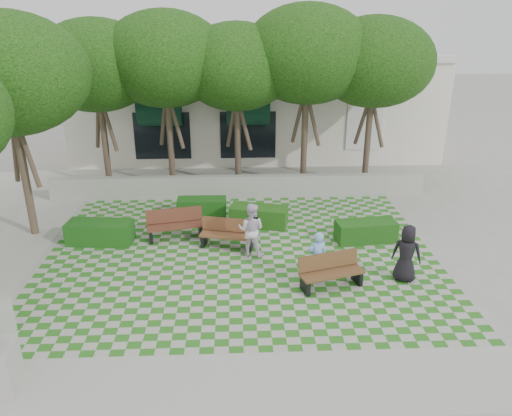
{
  "coord_description": "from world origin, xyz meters",
  "views": [
    {
      "loc": [
        -0.12,
        -12.81,
        7.18
      ],
      "look_at": [
        0.5,
        1.5,
        1.4
      ],
      "focal_mm": 35.0,
      "sensor_mm": 36.0,
      "label": 1
    }
  ],
  "objects_px": {
    "hedge_west": "(100,232)",
    "person_blue": "(317,257)",
    "hedge_midleft": "(202,207)",
    "person_white": "(251,230)",
    "hedge_east": "(366,231)",
    "person_dark": "(406,253)",
    "bench_mid": "(228,234)",
    "bench_west": "(175,225)",
    "hedge_midright": "(259,216)",
    "bench_east": "(331,272)"
  },
  "relations": [
    {
      "from": "bench_east",
      "to": "hedge_midleft",
      "type": "relative_size",
      "value": 1.05
    },
    {
      "from": "hedge_east",
      "to": "hedge_midright",
      "type": "height_order",
      "value": "hedge_midright"
    },
    {
      "from": "person_white",
      "to": "hedge_west",
      "type": "bearing_deg",
      "value": 4.14
    },
    {
      "from": "bench_west",
      "to": "hedge_east",
      "type": "distance_m",
      "value": 6.3
    },
    {
      "from": "bench_east",
      "to": "person_dark",
      "type": "relative_size",
      "value": 1.12
    },
    {
      "from": "hedge_midright",
      "to": "hedge_west",
      "type": "distance_m",
      "value": 5.37
    },
    {
      "from": "bench_mid",
      "to": "person_blue",
      "type": "relative_size",
      "value": 1.19
    },
    {
      "from": "bench_west",
      "to": "person_blue",
      "type": "relative_size",
      "value": 1.27
    },
    {
      "from": "hedge_midleft",
      "to": "person_dark",
      "type": "distance_m",
      "value": 7.85
    },
    {
      "from": "bench_west",
      "to": "hedge_midright",
      "type": "bearing_deg",
      "value": 5.83
    },
    {
      "from": "hedge_east",
      "to": "person_dark",
      "type": "relative_size",
      "value": 1.17
    },
    {
      "from": "hedge_midleft",
      "to": "person_blue",
      "type": "bearing_deg",
      "value": -55.5
    },
    {
      "from": "hedge_midleft",
      "to": "person_white",
      "type": "distance_m",
      "value": 3.78
    },
    {
      "from": "bench_east",
      "to": "hedge_midleft",
      "type": "bearing_deg",
      "value": 109.23
    },
    {
      "from": "hedge_midright",
      "to": "person_dark",
      "type": "height_order",
      "value": "person_dark"
    },
    {
      "from": "hedge_midleft",
      "to": "person_white",
      "type": "relative_size",
      "value": 1.05
    },
    {
      "from": "bench_east",
      "to": "hedge_east",
      "type": "xyz_separation_m",
      "value": [
        1.69,
        2.84,
        -0.11
      ]
    },
    {
      "from": "bench_mid",
      "to": "bench_west",
      "type": "relative_size",
      "value": 0.93
    },
    {
      "from": "person_white",
      "to": "hedge_midright",
      "type": "bearing_deg",
      "value": -82.29
    },
    {
      "from": "bench_mid",
      "to": "person_dark",
      "type": "xyz_separation_m",
      "value": [
        4.99,
        -2.33,
        0.39
      ]
    },
    {
      "from": "bench_east",
      "to": "person_dark",
      "type": "height_order",
      "value": "person_dark"
    },
    {
      "from": "bench_mid",
      "to": "hedge_midleft",
      "type": "height_order",
      "value": "bench_mid"
    },
    {
      "from": "hedge_midleft",
      "to": "hedge_west",
      "type": "distance_m",
      "value": 3.9
    },
    {
      "from": "hedge_midright",
      "to": "person_white",
      "type": "bearing_deg",
      "value": -98.69
    },
    {
      "from": "bench_mid",
      "to": "hedge_east",
      "type": "distance_m",
      "value": 4.54
    },
    {
      "from": "hedge_midright",
      "to": "person_blue",
      "type": "xyz_separation_m",
      "value": [
        1.42,
        -3.98,
        0.42
      ]
    },
    {
      "from": "bench_mid",
      "to": "bench_west",
      "type": "distance_m",
      "value": 1.9
    },
    {
      "from": "bench_west",
      "to": "person_dark",
      "type": "relative_size",
      "value": 1.17
    },
    {
      "from": "bench_east",
      "to": "bench_west",
      "type": "height_order",
      "value": "bench_west"
    },
    {
      "from": "hedge_west",
      "to": "person_blue",
      "type": "bearing_deg",
      "value": -22.8
    },
    {
      "from": "hedge_midleft",
      "to": "hedge_west",
      "type": "xyz_separation_m",
      "value": [
        -3.18,
        -2.26,
        0.05
      ]
    },
    {
      "from": "hedge_east",
      "to": "person_blue",
      "type": "relative_size",
      "value": 1.27
    },
    {
      "from": "bench_east",
      "to": "hedge_midright",
      "type": "height_order",
      "value": "bench_east"
    },
    {
      "from": "bench_mid",
      "to": "hedge_west",
      "type": "xyz_separation_m",
      "value": [
        -4.16,
        0.47,
        -0.07
      ]
    },
    {
      "from": "bench_west",
      "to": "person_blue",
      "type": "xyz_separation_m",
      "value": [
        4.24,
        -3.07,
        0.3
      ]
    },
    {
      "from": "bench_east",
      "to": "bench_mid",
      "type": "height_order",
      "value": "bench_east"
    },
    {
      "from": "bench_west",
      "to": "person_white",
      "type": "bearing_deg",
      "value": -40.38
    },
    {
      "from": "bench_west",
      "to": "hedge_midright",
      "type": "distance_m",
      "value": 2.97
    },
    {
      "from": "hedge_midright",
      "to": "hedge_east",
      "type": "bearing_deg",
      "value": -22.2
    },
    {
      "from": "hedge_midright",
      "to": "person_blue",
      "type": "distance_m",
      "value": 4.25
    },
    {
      "from": "bench_mid",
      "to": "person_white",
      "type": "relative_size",
      "value": 1.07
    },
    {
      "from": "hedge_east",
      "to": "bench_east",
      "type": "bearing_deg",
      "value": -120.73
    },
    {
      "from": "bench_mid",
      "to": "hedge_east",
      "type": "relative_size",
      "value": 0.93
    },
    {
      "from": "hedge_midright",
      "to": "person_blue",
      "type": "relative_size",
      "value": 1.29
    },
    {
      "from": "bench_mid",
      "to": "person_dark",
      "type": "bearing_deg",
      "value": -11.55
    },
    {
      "from": "hedge_midright",
      "to": "bench_west",
      "type": "bearing_deg",
      "value": -162.13
    },
    {
      "from": "hedge_west",
      "to": "person_white",
      "type": "distance_m",
      "value": 5.03
    },
    {
      "from": "bench_west",
      "to": "person_blue",
      "type": "bearing_deg",
      "value": -47.96
    },
    {
      "from": "hedge_east",
      "to": "person_white",
      "type": "height_order",
      "value": "person_white"
    },
    {
      "from": "person_white",
      "to": "hedge_midleft",
      "type": "bearing_deg",
      "value": -46.31
    }
  ]
}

